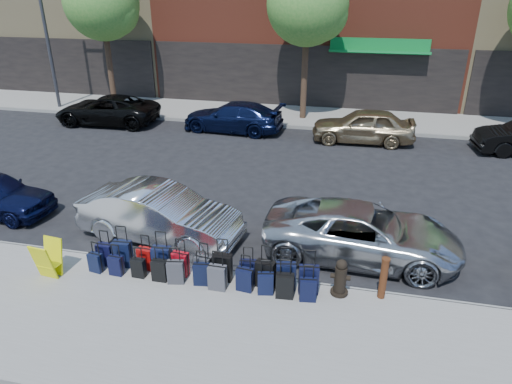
% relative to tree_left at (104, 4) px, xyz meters
% --- Properties ---
extents(ground, '(120.00, 120.00, 0.00)m').
position_rel_tree_left_xyz_m(ground, '(9.86, -9.50, -5.41)').
color(ground, black).
rests_on(ground, ground).
extents(sidewalk_near, '(60.00, 4.00, 0.15)m').
position_rel_tree_left_xyz_m(sidewalk_near, '(9.86, -16.00, -5.34)').
color(sidewalk_near, gray).
rests_on(sidewalk_near, ground).
extents(sidewalk_far, '(60.00, 4.00, 0.15)m').
position_rel_tree_left_xyz_m(sidewalk_far, '(9.86, 0.50, -5.34)').
color(sidewalk_far, gray).
rests_on(sidewalk_far, ground).
extents(curb_near, '(60.00, 0.08, 0.15)m').
position_rel_tree_left_xyz_m(curb_near, '(9.86, -13.98, -5.34)').
color(curb_near, gray).
rests_on(curb_near, ground).
extents(curb_far, '(60.00, 0.08, 0.15)m').
position_rel_tree_left_xyz_m(curb_far, '(9.86, -1.52, -5.34)').
color(curb_far, gray).
rests_on(curb_far, ground).
extents(tree_left, '(3.80, 3.80, 7.27)m').
position_rel_tree_left_xyz_m(tree_left, '(0.00, 0.00, 0.00)').
color(tree_left, black).
rests_on(tree_left, sidewalk_far).
extents(tree_center, '(3.80, 3.80, 7.27)m').
position_rel_tree_left_xyz_m(tree_center, '(10.50, 0.00, 0.00)').
color(tree_center, black).
rests_on(tree_center, sidewalk_far).
extents(streetlight, '(2.59, 0.18, 8.00)m').
position_rel_tree_left_xyz_m(streetlight, '(-2.94, -0.70, -0.75)').
color(streetlight, '#333338').
rests_on(streetlight, sidewalk_far).
extents(suitcase_front_0, '(0.39, 0.22, 0.92)m').
position_rel_tree_left_xyz_m(suitcase_front_0, '(7.37, -14.34, -4.97)').
color(suitcase_front_0, black).
rests_on(suitcase_front_0, sidewalk_near).
extents(suitcase_front_1, '(0.46, 0.28, 1.06)m').
position_rel_tree_left_xyz_m(suitcase_front_1, '(7.80, -14.27, -4.93)').
color(suitcase_front_1, black).
rests_on(suitcase_front_1, sidewalk_near).
extents(suitcase_front_2, '(0.39, 0.23, 0.90)m').
position_rel_tree_left_xyz_m(suitcase_front_2, '(8.40, -14.28, -4.98)').
color(suitcase_front_2, maroon).
rests_on(suitcase_front_2, sidewalk_near).
extents(suitcase_front_3, '(0.45, 0.27, 1.06)m').
position_rel_tree_left_xyz_m(suitcase_front_3, '(8.83, -14.30, -4.93)').
color(suitcase_front_3, black).
rests_on(suitcase_front_3, sidewalk_near).
extents(suitcase_front_4, '(0.40, 0.25, 0.94)m').
position_rel_tree_left_xyz_m(suitcase_front_4, '(9.31, -14.33, -4.97)').
color(suitcase_front_4, '#A50A15').
rests_on(suitcase_front_4, sidewalk_near).
extents(suitcase_front_5, '(0.41, 0.27, 0.92)m').
position_rel_tree_left_xyz_m(suitcase_front_5, '(9.88, -14.35, -4.97)').
color(suitcase_front_5, '#323236').
rests_on(suitcase_front_5, sidewalk_near).
extents(suitcase_front_6, '(0.45, 0.26, 1.06)m').
position_rel_tree_left_xyz_m(suitcase_front_6, '(10.33, -14.30, -4.93)').
color(suitcase_front_6, black).
rests_on(suitcase_front_6, sidewalk_near).
extents(suitcase_front_7, '(0.40, 0.25, 0.90)m').
position_rel_tree_left_xyz_m(suitcase_front_7, '(10.93, -14.26, -4.98)').
color(suitcase_front_7, black).
rests_on(suitcase_front_7, sidewalk_near).
extents(suitcase_front_8, '(0.46, 0.29, 1.03)m').
position_rel_tree_left_xyz_m(suitcase_front_8, '(11.35, -14.33, -4.94)').
color(suitcase_front_8, black).
rests_on(suitcase_front_8, sidewalk_near).
extents(suitcase_front_9, '(0.47, 0.32, 1.05)m').
position_rel_tree_left_xyz_m(suitcase_front_9, '(11.82, -14.32, -4.93)').
color(suitcase_front_9, black).
rests_on(suitcase_front_9, sidewalk_near).
extents(suitcase_front_10, '(0.47, 0.30, 1.06)m').
position_rel_tree_left_xyz_m(suitcase_front_10, '(12.33, -14.35, -4.93)').
color(suitcase_front_10, black).
rests_on(suitcase_front_10, sidewalk_near).
extents(suitcase_back_0, '(0.35, 0.24, 0.78)m').
position_rel_tree_left_xyz_m(suitcase_back_0, '(7.29, -14.65, -5.02)').
color(suitcase_back_0, black).
rests_on(suitcase_back_0, sidewalk_near).
extents(suitcase_back_1, '(0.34, 0.21, 0.79)m').
position_rel_tree_left_xyz_m(suitcase_back_1, '(7.82, -14.66, -5.02)').
color(suitcase_back_1, black).
rests_on(suitcase_back_1, sidewalk_near).
extents(suitcase_back_2, '(0.32, 0.19, 0.76)m').
position_rel_tree_left_xyz_m(suitcase_back_2, '(8.38, -14.62, -5.02)').
color(suitcase_back_2, black).
rests_on(suitcase_back_2, sidewalk_near).
extents(suitcase_back_3, '(0.36, 0.21, 0.84)m').
position_rel_tree_left_xyz_m(suitcase_back_3, '(8.92, -14.64, -5.00)').
color(suitcase_back_3, black).
rests_on(suitcase_back_3, sidewalk_near).
extents(suitcase_back_4, '(0.41, 0.28, 0.90)m').
position_rel_tree_left_xyz_m(suitcase_back_4, '(9.31, -14.64, -4.98)').
color(suitcase_back_4, '#353539').
rests_on(suitcase_back_4, sidewalk_near).
extents(suitcase_back_5, '(0.38, 0.26, 0.85)m').
position_rel_tree_left_xyz_m(suitcase_back_5, '(9.91, -14.57, -5.00)').
color(suitcase_back_5, black).
rests_on(suitcase_back_5, sidewalk_near).
extents(suitcase_back_6, '(0.40, 0.23, 0.95)m').
position_rel_tree_left_xyz_m(suitcase_back_6, '(10.32, -14.66, -4.97)').
color(suitcase_back_6, '#3F3F44').
rests_on(suitcase_back_6, sidewalk_near).
extents(suitcase_back_7, '(0.39, 0.26, 0.88)m').
position_rel_tree_left_xyz_m(suitcase_back_7, '(10.93, -14.57, -4.99)').
color(suitcase_back_7, black).
rests_on(suitcase_back_7, sidewalk_near).
extents(suitcase_back_8, '(0.38, 0.26, 0.83)m').
position_rel_tree_left_xyz_m(suitcase_back_8, '(11.41, -14.59, -5.00)').
color(suitcase_back_8, black).
rests_on(suitcase_back_8, sidewalk_near).
extents(suitcase_back_9, '(0.40, 0.25, 0.92)m').
position_rel_tree_left_xyz_m(suitcase_back_9, '(11.84, -14.63, -4.97)').
color(suitcase_back_9, black).
rests_on(suitcase_back_9, sidewalk_near).
extents(suitcase_back_10, '(0.38, 0.26, 0.85)m').
position_rel_tree_left_xyz_m(suitcase_back_10, '(12.35, -14.62, -5.00)').
color(suitcase_back_10, black).
rests_on(suitcase_back_10, sidewalk_near).
extents(fire_hydrant, '(0.44, 0.39, 0.88)m').
position_rel_tree_left_xyz_m(fire_hydrant, '(13.01, -14.24, -4.86)').
color(fire_hydrant, black).
rests_on(fire_hydrant, sidewalk_near).
extents(bollard, '(0.18, 0.18, 1.00)m').
position_rel_tree_left_xyz_m(bollard, '(13.92, -14.18, -4.75)').
color(bollard, '#38190C').
rests_on(bollard, sidewalk_near).
extents(display_rack, '(0.56, 0.60, 0.90)m').
position_rel_tree_left_xyz_m(display_rack, '(6.33, -15.04, -4.82)').
color(display_rack, yellow).
rests_on(display_rack, sidewalk_near).
extents(car_near_1, '(4.64, 2.13, 1.47)m').
position_rel_tree_left_xyz_m(car_near_1, '(8.07, -12.61, -4.68)').
color(car_near_1, silver).
rests_on(car_near_1, ground).
extents(car_near_2, '(5.03, 2.46, 1.37)m').
position_rel_tree_left_xyz_m(car_near_2, '(13.44, -12.32, -4.72)').
color(car_near_2, '#B7BABE').
rests_on(car_near_2, ground).
extents(car_far_0, '(5.14, 2.53, 1.40)m').
position_rel_tree_left_xyz_m(car_far_0, '(0.96, -2.71, -4.71)').
color(car_far_0, black).
rests_on(car_far_0, ground).
extents(car_far_1, '(4.88, 2.31, 1.37)m').
position_rel_tree_left_xyz_m(car_far_1, '(7.37, -2.54, -4.72)').
color(car_far_1, black).
rests_on(car_far_1, ground).
extents(car_far_2, '(4.45, 1.91, 1.50)m').
position_rel_tree_left_xyz_m(car_far_2, '(13.37, -2.88, -4.66)').
color(car_far_2, '#9E8761').
rests_on(car_far_2, ground).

